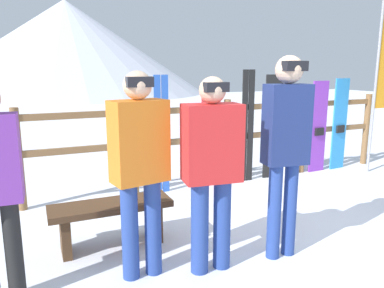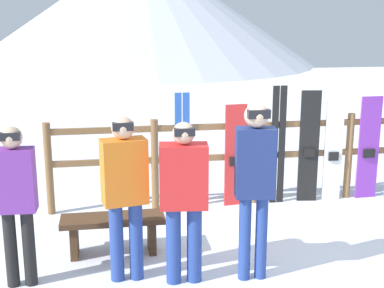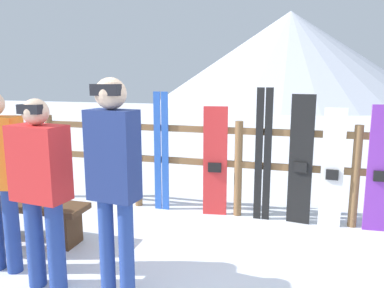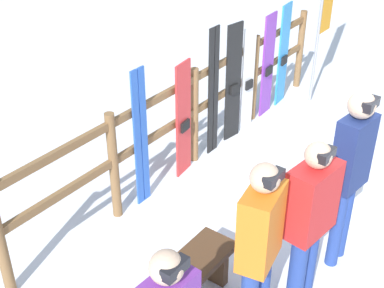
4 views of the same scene
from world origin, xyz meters
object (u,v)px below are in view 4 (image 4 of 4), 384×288
at_px(person_orange, 260,243).
at_px(ski_pair_blue, 141,139).
at_px(ski_pair_black, 213,93).
at_px(snowboard_white, 248,80).
at_px(snowboard_black_stripe, 233,83).
at_px(bench, 184,280).
at_px(snowboard_blue, 283,55).
at_px(person_red, 310,217).
at_px(snowboard_red, 183,120).
at_px(snowboard_purple, 268,66).
at_px(person_navy, 351,166).

relative_size(person_orange, ski_pair_blue, 1.04).
distance_m(ski_pair_black, snowboard_white, 0.81).
bearing_deg(snowboard_black_stripe, snowboard_white, -0.02).
distance_m(bench, snowboard_blue, 4.26).
bearing_deg(person_red, snowboard_red, 63.78).
bearing_deg(snowboard_red, snowboard_white, 0.00).
relative_size(person_orange, snowboard_white, 1.16).
relative_size(person_red, snowboard_red, 1.14).
distance_m(person_orange, snowboard_purple, 3.97).
bearing_deg(person_red, ski_pair_blue, 82.19).
height_order(snowboard_red, ski_pair_black, ski_pair_black).
height_order(person_red, snowboard_white, person_red).
bearing_deg(snowboard_purple, person_navy, -137.21).
bearing_deg(snowboard_blue, snowboard_white, -180.00).
height_order(person_orange, person_navy, person_navy).
height_order(snowboard_black_stripe, snowboard_blue, snowboard_black_stripe).
xyz_separation_m(snowboard_red, snowboard_black_stripe, (1.04, 0.00, 0.08)).
height_order(ski_pair_black, snowboard_black_stripe, ski_pair_black).
distance_m(snowboard_red, snowboard_purple, 1.92).
relative_size(ski_pair_blue, snowboard_blue, 1.05).
relative_size(ski_pair_blue, snowboard_black_stripe, 1.01).
bearing_deg(snowboard_blue, person_navy, -142.25).
bearing_deg(snowboard_purple, person_orange, -151.32).
height_order(ski_pair_blue, snowboard_red, ski_pair_blue).
xyz_separation_m(ski_pair_blue, snowboard_purple, (2.65, -0.00, -0.06)).
bearing_deg(bench, snowboard_white, 22.85).
distance_m(ski_pair_blue, snowboard_white, 2.12).
xyz_separation_m(person_orange, snowboard_blue, (3.92, 1.90, -0.21)).
relative_size(ski_pair_blue, ski_pair_black, 0.96).
height_order(person_red, ski_pair_blue, person_red).
relative_size(person_red, snowboard_purple, 1.09).
height_order(bench, snowboard_black_stripe, snowboard_black_stripe).
xyz_separation_m(person_navy, person_red, (-0.68, 0.04, -0.14)).
bearing_deg(person_navy, person_red, 176.52).
distance_m(person_navy, person_red, 0.69).
distance_m(snowboard_red, snowboard_black_stripe, 1.04).
bearing_deg(snowboard_red, ski_pair_black, 0.34).
bearing_deg(snowboard_white, snowboard_black_stripe, 179.98).
xyz_separation_m(person_orange, snowboard_white, (2.95, 1.90, -0.25)).
relative_size(person_red, snowboard_blue, 1.07).
relative_size(person_navy, snowboard_black_stripe, 1.13).
relative_size(snowboard_red, snowboard_blue, 0.94).
xyz_separation_m(person_orange, ski_pair_blue, (0.83, 1.91, -0.17)).
distance_m(bench, ski_pair_black, 2.67).
bearing_deg(person_red, person_orange, 165.83).
bearing_deg(ski_pair_black, person_red, -128.07).
relative_size(person_navy, ski_pair_blue, 1.12).
height_order(person_orange, snowboard_purple, person_orange).
distance_m(ski_pair_blue, ski_pair_black, 1.32).
bearing_deg(bench, snowboard_red, 37.69).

